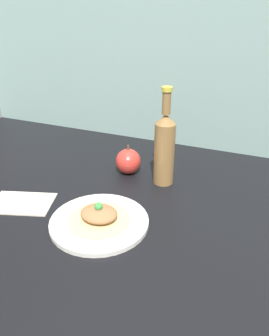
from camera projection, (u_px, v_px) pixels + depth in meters
ground_plane at (132, 224)px, 85.33cm from camera, size 180.00×110.00×4.00cm
wall_backsplash at (193, 34)px, 110.22cm from camera, size 180.00×3.00×80.00cm
plate at (99, 221)px, 81.91cm from camera, size 24.81×24.81×1.44cm
plated_food at (99, 215)px, 81.04cm from camera, size 15.61×15.61×5.04cm
cider_bottle at (165, 147)px, 96.03cm from camera, size 6.14×6.14×29.39cm
apple at (128, 161)px, 105.01cm from camera, size 8.14×8.14×9.69cm
napkin at (22, 202)px, 90.24cm from camera, size 19.36×15.73×0.80cm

